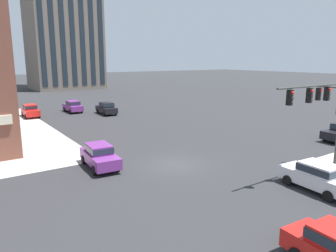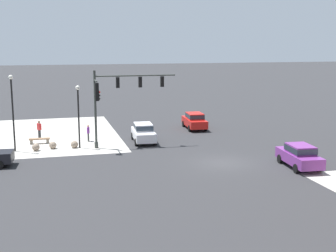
{
  "view_description": "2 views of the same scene",
  "coord_description": "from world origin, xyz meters",
  "px_view_note": "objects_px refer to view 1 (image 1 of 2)",
  "views": [
    {
      "loc": [
        -13.14,
        -18.46,
        7.68
      ],
      "look_at": [
        1.98,
        3.79,
        2.04
      ],
      "focal_mm": 34.19,
      "sensor_mm": 36.0,
      "label": 1
    },
    {
      "loc": [
        12.38,
        31.02,
        8.84
      ],
      "look_at": [
        4.88,
        2.44,
        3.45
      ],
      "focal_mm": 49.05,
      "sensor_mm": 36.0,
      "label": 2
    }
  ],
  "objects_px": {
    "car_cross_eastbound": "(30,110)",
    "car_main_northbound_far": "(106,108)",
    "car_parked_curb": "(73,106)",
    "car_main_southbound_near": "(100,155)",
    "traffic_signal_main": "(325,109)",
    "car_cross_westbound": "(318,176)"
  },
  "relations": [
    {
      "from": "car_cross_eastbound",
      "to": "car_main_northbound_far",
      "type": "bearing_deg",
      "value": -22.09
    },
    {
      "from": "car_parked_curb",
      "to": "car_main_southbound_near",
      "type": "bearing_deg",
      "value": -103.88
    },
    {
      "from": "traffic_signal_main",
      "to": "car_cross_westbound",
      "type": "relative_size",
      "value": 1.57
    },
    {
      "from": "car_cross_eastbound",
      "to": "car_parked_curb",
      "type": "height_order",
      "value": "same"
    },
    {
      "from": "car_cross_eastbound",
      "to": "car_main_southbound_near",
      "type": "bearing_deg",
      "value": -90.56
    },
    {
      "from": "car_cross_eastbound",
      "to": "car_cross_westbound",
      "type": "bearing_deg",
      "value": -76.21
    },
    {
      "from": "car_cross_eastbound",
      "to": "car_cross_westbound",
      "type": "relative_size",
      "value": 0.99
    },
    {
      "from": "traffic_signal_main",
      "to": "car_cross_westbound",
      "type": "xyz_separation_m",
      "value": [
        -2.78,
        -1.5,
        -3.56
      ]
    },
    {
      "from": "car_main_southbound_near",
      "to": "car_parked_curb",
      "type": "height_order",
      "value": "same"
    },
    {
      "from": "car_main_southbound_near",
      "to": "car_main_northbound_far",
      "type": "bearing_deg",
      "value": 65.27
    },
    {
      "from": "car_main_northbound_far",
      "to": "car_parked_curb",
      "type": "bearing_deg",
      "value": 126.32
    },
    {
      "from": "car_main_northbound_far",
      "to": "car_cross_westbound",
      "type": "xyz_separation_m",
      "value": [
        -0.56,
        -32.13,
        0.0
      ]
    },
    {
      "from": "traffic_signal_main",
      "to": "car_main_southbound_near",
      "type": "relative_size",
      "value": 1.56
    },
    {
      "from": "car_parked_curb",
      "to": "car_cross_eastbound",
      "type": "bearing_deg",
      "value": -173.08
    },
    {
      "from": "car_cross_westbound",
      "to": "car_parked_curb",
      "type": "bearing_deg",
      "value": 94.33
    },
    {
      "from": "car_main_northbound_far",
      "to": "car_main_southbound_near",
      "type": "xyz_separation_m",
      "value": [
        -9.62,
        -20.9,
        0.0
      ]
    },
    {
      "from": "car_main_southbound_near",
      "to": "car_cross_eastbound",
      "type": "xyz_separation_m",
      "value": [
        0.24,
        24.7,
        0.0
      ]
    },
    {
      "from": "car_cross_westbound",
      "to": "car_parked_curb",
      "type": "relative_size",
      "value": 1.02
    },
    {
      "from": "car_cross_eastbound",
      "to": "car_parked_curb",
      "type": "distance_m",
      "value": 6.09
    },
    {
      "from": "traffic_signal_main",
      "to": "car_parked_curb",
      "type": "relative_size",
      "value": 1.61
    },
    {
      "from": "traffic_signal_main",
      "to": "car_cross_westbound",
      "type": "height_order",
      "value": "traffic_signal_main"
    },
    {
      "from": "traffic_signal_main",
      "to": "car_cross_westbound",
      "type": "bearing_deg",
      "value": -151.59
    }
  ]
}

